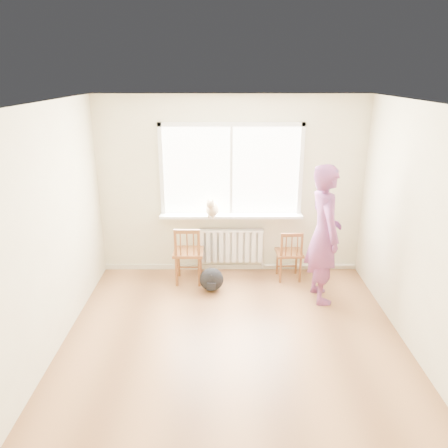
{
  "coord_description": "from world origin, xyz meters",
  "views": [
    {
      "loc": [
        -0.13,
        -4.13,
        2.99
      ],
      "look_at": [
        -0.11,
        1.2,
        1.13
      ],
      "focal_mm": 35.0,
      "sensor_mm": 36.0,
      "label": 1
    }
  ],
  "objects_px": {
    "chair_left": "(188,255)",
    "cat": "(212,208)",
    "chair_right": "(290,255)",
    "person": "(324,234)",
    "backpack": "(212,279)"
  },
  "relations": [
    {
      "from": "chair_left",
      "to": "cat",
      "type": "distance_m",
      "value": 0.77
    },
    {
      "from": "cat",
      "to": "chair_right",
      "type": "bearing_deg",
      "value": 0.51
    },
    {
      "from": "person",
      "to": "chair_left",
      "type": "bearing_deg",
      "value": 69.41
    },
    {
      "from": "chair_right",
      "to": "cat",
      "type": "xyz_separation_m",
      "value": [
        -1.16,
        0.19,
        0.68
      ]
    },
    {
      "from": "chair_left",
      "to": "cat",
      "type": "bearing_deg",
      "value": -141.04
    },
    {
      "from": "chair_left",
      "to": "cat",
      "type": "xyz_separation_m",
      "value": [
        0.35,
        0.28,
        0.63
      ]
    },
    {
      "from": "chair_right",
      "to": "cat",
      "type": "distance_m",
      "value": 1.36
    },
    {
      "from": "person",
      "to": "backpack",
      "type": "distance_m",
      "value": 1.71
    },
    {
      "from": "chair_right",
      "to": "cat",
      "type": "height_order",
      "value": "cat"
    },
    {
      "from": "backpack",
      "to": "chair_left",
      "type": "bearing_deg",
      "value": 143.77
    },
    {
      "from": "person",
      "to": "chair_right",
      "type": "bearing_deg",
      "value": 25.11
    },
    {
      "from": "chair_left",
      "to": "backpack",
      "type": "relative_size",
      "value": 2.57
    },
    {
      "from": "chair_left",
      "to": "backpack",
      "type": "bearing_deg",
      "value": 143.92
    },
    {
      "from": "person",
      "to": "cat",
      "type": "xyz_separation_m",
      "value": [
        -1.51,
        0.76,
        0.13
      ]
    },
    {
      "from": "cat",
      "to": "backpack",
      "type": "relative_size",
      "value": 1.33
    }
  ]
}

